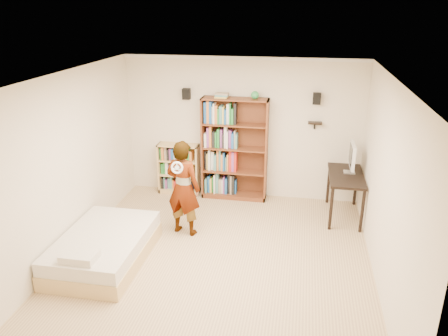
{
  "coord_description": "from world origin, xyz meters",
  "views": [
    {
      "loc": [
        1.11,
        -5.48,
        3.59
      ],
      "look_at": [
        -0.0,
        0.6,
        1.25
      ],
      "focal_mm": 35.0,
      "sensor_mm": 36.0,
      "label": 1
    }
  ],
  "objects_px": {
    "low_bookshelf": "(179,169)",
    "daybed": "(104,244)",
    "tall_bookshelf": "(235,150)",
    "person": "(183,188)",
    "computer_desk": "(344,196)"
  },
  "relations": [
    {
      "from": "tall_bookshelf",
      "to": "low_bookshelf",
      "type": "bearing_deg",
      "value": 178.49
    },
    {
      "from": "computer_desk",
      "to": "person",
      "type": "relative_size",
      "value": 0.74
    },
    {
      "from": "low_bookshelf",
      "to": "daybed",
      "type": "xyz_separation_m",
      "value": [
        -0.41,
        -2.63,
        -0.24
      ]
    },
    {
      "from": "tall_bookshelf",
      "to": "person",
      "type": "bearing_deg",
      "value": -110.66
    },
    {
      "from": "computer_desk",
      "to": "low_bookshelf",
      "type": "bearing_deg",
      "value": 170.86
    },
    {
      "from": "computer_desk",
      "to": "daybed",
      "type": "relative_size",
      "value": 0.65
    },
    {
      "from": "low_bookshelf",
      "to": "daybed",
      "type": "distance_m",
      "value": 2.67
    },
    {
      "from": "person",
      "to": "computer_desk",
      "type": "bearing_deg",
      "value": -144.57
    },
    {
      "from": "low_bookshelf",
      "to": "computer_desk",
      "type": "height_order",
      "value": "low_bookshelf"
    },
    {
      "from": "low_bookshelf",
      "to": "person",
      "type": "bearing_deg",
      "value": -71.4
    },
    {
      "from": "tall_bookshelf",
      "to": "person",
      "type": "distance_m",
      "value": 1.68
    },
    {
      "from": "low_bookshelf",
      "to": "daybed",
      "type": "height_order",
      "value": "low_bookshelf"
    },
    {
      "from": "computer_desk",
      "to": "person",
      "type": "height_order",
      "value": "person"
    },
    {
      "from": "low_bookshelf",
      "to": "computer_desk",
      "type": "bearing_deg",
      "value": -9.14
    },
    {
      "from": "daybed",
      "to": "person",
      "type": "distance_m",
      "value": 1.5
    }
  ]
}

